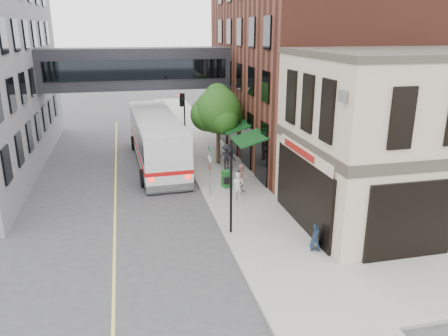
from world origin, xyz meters
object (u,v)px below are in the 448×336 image
bus (156,137)px  sandwich_board (315,238)px  newspaper_box (227,179)px  pedestrian_b (242,178)px  pedestrian_c (227,157)px  pedestrian_a (238,187)px

bus → sandwich_board: size_ratio=12.84×
bus → newspaper_box: 7.44m
newspaper_box → sandwich_board: sandwich_board is taller
bus → pedestrian_b: bearing=-59.9°
bus → pedestrian_c: bus is taller
pedestrian_b → sandwich_board: bearing=-110.6°
bus → sandwich_board: 15.94m
pedestrian_c → sandwich_board: pedestrian_c is taller
pedestrian_b → pedestrian_c: bearing=58.0°
pedestrian_a → pedestrian_c: size_ratio=0.89×
pedestrian_a → pedestrian_c: pedestrian_c is taller
pedestrian_a → pedestrian_b: 1.35m
pedestrian_b → pedestrian_c: (0.11, 4.28, 0.06)m
sandwich_board → bus: bearing=130.5°
pedestrian_a → newspaper_box: (-0.08, 2.34, -0.30)m
pedestrian_c → sandwich_board: size_ratio=1.80×
pedestrian_c → pedestrian_b: bearing=-87.2°
newspaper_box → sandwich_board: 8.73m
bus → pedestrian_a: (3.75, -8.68, -1.00)m
pedestrian_c → newspaper_box: (-0.76, -3.15, -0.41)m
pedestrian_c → newspaper_box: 3.27m
pedestrian_a → pedestrian_c: bearing=92.4°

